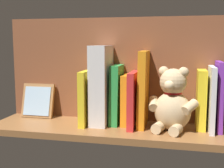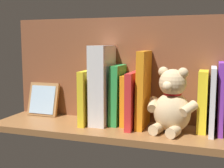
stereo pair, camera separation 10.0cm
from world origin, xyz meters
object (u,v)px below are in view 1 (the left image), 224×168
object	(u,v)px
dictionary_thick_white	(101,85)
picture_frame_leaning	(38,101)
teddy_bear	(172,102)
book_0	(219,96)

from	to	relation	value
dictionary_thick_white	picture_frame_leaning	xyz separation A→B (cm)	(26.38, -4.01, -7.41)
teddy_bear	dictionary_thick_white	distance (cm)	25.11
teddy_bear	dictionary_thick_white	xyz separation A→B (cm)	(24.56, -2.49, 4.58)
book_0	teddy_bear	distance (cm)	15.13
book_0	picture_frame_leaning	distance (cm)	65.80
book_0	dictionary_thick_white	xyz separation A→B (cm)	(39.16, 0.88, 2.50)
book_0	dictionary_thick_white	world-z (taller)	dictionary_thick_white
teddy_bear	picture_frame_leaning	size ratio (longest dim) A/B	1.60
picture_frame_leaning	teddy_bear	bearing A→B (deg)	172.72
book_0	picture_frame_leaning	bearing A→B (deg)	-2.73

